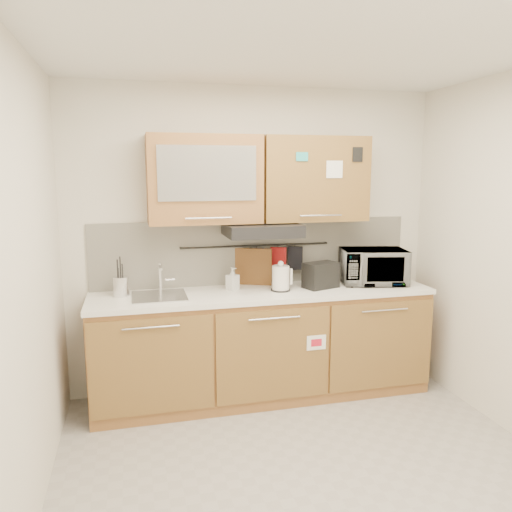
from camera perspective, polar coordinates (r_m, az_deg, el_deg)
floor at (r=3.45m, az=6.43°, el=-23.76°), size 3.20×3.20×0.00m
ceiling at (r=2.96m, az=7.47°, el=23.31°), size 3.20×3.20×0.00m
wall_back at (r=4.35m, az=-0.14°, el=1.81°), size 3.20×0.00×3.20m
wall_left at (r=2.81m, az=-25.31°, el=-3.57°), size 0.00×3.00×3.00m
base_cabinet at (r=4.28m, az=0.87°, el=-10.69°), size 2.80×0.64×0.88m
countertop at (r=4.14m, az=0.90°, el=-4.27°), size 2.82×0.62×0.04m
backsplash at (r=4.36m, az=-0.11°, el=0.49°), size 2.80×0.02×0.56m
upper_cabinets at (r=4.14m, az=0.38°, el=8.77°), size 1.82×0.37×0.70m
range_hood at (r=4.10m, az=0.70°, el=3.00°), size 0.60×0.46×0.10m
sink at (r=4.02m, az=-10.98°, el=-4.50°), size 0.42×0.40×0.26m
utensil_rail at (r=4.31m, az=0.02°, el=1.20°), size 1.30×0.02×0.02m
utensil_crock at (r=4.08m, az=-15.17°, el=-3.33°), size 0.15×0.15×0.31m
kettle at (r=4.12m, az=2.85°, el=-2.62°), size 0.18×0.16×0.25m
toaster at (r=4.25m, az=7.42°, el=-2.16°), size 0.32×0.25×0.22m
microwave at (r=4.49m, az=13.24°, el=-1.17°), size 0.61×0.47×0.30m
soap_bottle at (r=4.16m, az=-2.70°, el=-2.59°), size 0.12×0.12×0.19m
cutting_board at (r=4.33m, az=-0.54°, el=-1.99°), size 0.34×0.16×0.44m
oven_mitt at (r=4.32m, az=0.09°, el=-0.48°), size 0.13×0.05×0.21m
dark_pouch at (r=4.41m, az=4.50°, el=-0.24°), size 0.14×0.07×0.20m
pot_holder at (r=4.37m, az=2.57°, el=-0.10°), size 0.13×0.07×0.17m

